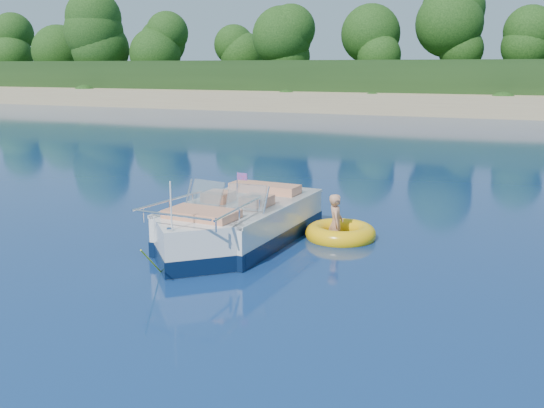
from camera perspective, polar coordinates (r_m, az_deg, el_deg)
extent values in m
plane|color=#0A1A4B|center=(11.02, 5.59, -5.71)|extent=(160.00, 160.00, 0.00)
cube|color=tan|center=(48.19, 19.40, 8.54)|extent=(170.00, 8.00, 2.00)
cube|color=black|center=(75.10, 20.85, 10.09)|extent=(170.00, 56.00, 6.00)
cylinder|color=black|center=(70.07, -20.88, 11.51)|extent=(0.44, 0.44, 2.80)
sphere|color=black|center=(70.10, -21.05, 13.68)|extent=(4.62, 4.62, 4.62)
cylinder|color=black|center=(54.71, 0.23, 12.41)|extent=(0.44, 0.44, 3.20)
sphere|color=black|center=(54.78, 0.23, 15.59)|extent=(5.28, 5.28, 5.28)
cylinder|color=black|center=(52.09, 19.94, 11.86)|extent=(0.44, 0.44, 3.60)
sphere|color=black|center=(52.19, 20.23, 15.61)|extent=(5.94, 5.94, 5.94)
cube|color=white|center=(12.48, -2.69, -2.02)|extent=(2.16, 3.81, 1.03)
cube|color=white|center=(11.03, -7.07, -4.10)|extent=(1.96, 1.96, 1.03)
cube|color=black|center=(12.52, -2.68, -2.65)|extent=(2.19, 3.84, 0.29)
cube|color=black|center=(11.07, -7.05, -4.81)|extent=(2.00, 2.00, 0.29)
cube|color=tan|center=(12.66, -2.07, -0.45)|extent=(1.71, 2.67, 0.10)
cube|color=white|center=(12.36, -2.71, 0.15)|extent=(2.20, 3.81, 0.06)
cube|color=black|center=(14.23, 1.22, 0.03)|extent=(0.56, 0.37, 0.88)
cube|color=#8C9EA5|center=(11.95, -6.16, 1.04)|extent=(0.80, 0.40, 0.48)
cube|color=#8C9EA5|center=(11.51, -2.44, 0.65)|extent=(0.78, 0.32, 0.48)
cube|color=tan|center=(12.37, -5.05, 0.26)|extent=(0.57, 0.57, 0.39)
cube|color=tan|center=(11.94, -1.42, -0.14)|extent=(0.57, 0.57, 0.39)
cube|color=tan|center=(13.21, -0.68, 1.12)|extent=(1.56, 0.62, 0.37)
cube|color=tan|center=(11.05, -6.61, -1.40)|extent=(1.33, 0.80, 0.33)
cylinder|color=white|center=(10.20, -9.48, -0.17)|extent=(0.03, 0.03, 0.83)
cube|color=red|center=(11.47, -2.85, 2.60)|extent=(0.22, 0.03, 0.14)
cube|color=silver|center=(10.26, -9.56, -2.33)|extent=(0.10, 0.06, 0.05)
cylinder|color=#E3F11A|center=(10.22, -11.25, -5.39)|extent=(0.33, 1.02, 0.75)
torus|color=#FFBA0B|center=(12.68, 6.47, -2.79)|extent=(1.75, 1.75, 0.39)
torus|color=red|center=(12.68, 6.47, -2.70)|extent=(1.44, 1.44, 0.13)
imported|color=tan|center=(12.73, 5.98, -3.17)|extent=(0.55, 0.77, 1.38)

